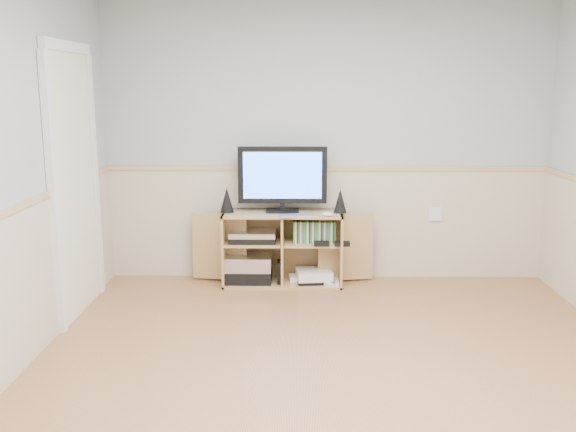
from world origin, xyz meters
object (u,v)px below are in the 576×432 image
object	(u,v)px
monitor	(282,177)
keyboard	(297,215)
media_cabinet	(283,246)
game_consoles	(313,276)

from	to	relation	value
monitor	keyboard	world-z (taller)	monitor
monitor	keyboard	size ratio (longest dim) A/B	2.54
media_cabinet	game_consoles	world-z (taller)	media_cabinet
media_cabinet	game_consoles	bearing A→B (deg)	-12.86
monitor	keyboard	bearing A→B (deg)	-55.92
media_cabinet	keyboard	world-z (taller)	keyboard
media_cabinet	keyboard	distance (m)	0.40
game_consoles	monitor	bearing A→B (deg)	167.48
media_cabinet	game_consoles	distance (m)	0.38
media_cabinet	keyboard	size ratio (longest dim) A/B	5.33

